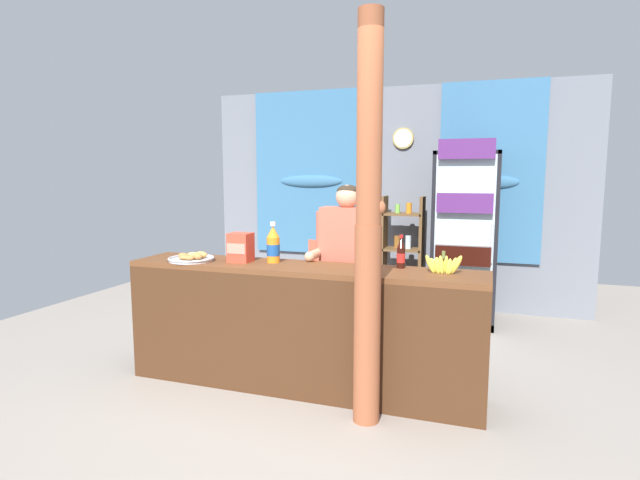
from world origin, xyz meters
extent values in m
plane|color=gray|center=(0.00, 1.23, 0.00)|extent=(7.97, 7.97, 0.00)
cube|color=slate|center=(0.00, 3.13, 1.34)|extent=(4.66, 0.12, 2.67)
cube|color=teal|center=(-1.03, 3.04, 1.64)|extent=(1.54, 0.04, 2.06)
ellipsoid|color=teal|center=(-1.03, 3.02, 1.54)|extent=(0.84, 0.10, 0.16)
cube|color=teal|center=(1.15, 3.04, 1.64)|extent=(1.15, 0.04, 2.06)
ellipsoid|color=teal|center=(1.15, 3.02, 1.54)|extent=(0.63, 0.10, 0.16)
cylinder|color=tan|center=(0.14, 3.05, 2.06)|extent=(0.25, 0.03, 0.25)
cylinder|color=white|center=(0.14, 3.03, 2.06)|extent=(0.21, 0.01, 0.21)
cube|color=beige|center=(0.96, 3.05, 1.59)|extent=(0.24, 0.02, 0.18)
cube|color=brown|center=(-0.15, 0.37, 0.93)|extent=(2.72, 0.49, 0.04)
cube|color=#432715|center=(-0.15, 0.14, 0.45)|extent=(2.72, 0.04, 0.91)
cube|color=#432715|center=(-1.47, 0.37, 0.45)|extent=(0.08, 0.44, 0.91)
cube|color=#432715|center=(1.17, 0.37, 0.45)|extent=(0.08, 0.44, 0.91)
cylinder|color=#995133|center=(0.45, 0.00, 0.65)|extent=(0.17, 0.17, 1.31)
cylinder|color=#995133|center=(0.45, 0.00, 1.96)|extent=(0.16, 0.16, 1.31)
ellipsoid|color=#995133|center=(0.53, 0.00, 1.42)|extent=(0.06, 0.05, 0.08)
cube|color=black|center=(0.92, 2.89, 0.93)|extent=(0.67, 0.04, 1.87)
cube|color=black|center=(0.61, 2.57, 0.93)|extent=(0.04, 0.68, 1.87)
cube|color=black|center=(1.24, 2.57, 0.93)|extent=(0.04, 0.68, 1.87)
cube|color=black|center=(0.92, 2.57, 1.85)|extent=(0.67, 0.68, 0.04)
cube|color=black|center=(0.92, 2.57, 0.04)|extent=(0.67, 0.68, 0.08)
cube|color=silver|center=(0.92, 2.24, 0.98)|extent=(0.61, 0.02, 1.71)
cylinder|color=#B7B7BC|center=(1.20, 2.21, 0.93)|extent=(0.02, 0.02, 0.40)
cube|color=silver|center=(0.92, 2.57, 0.69)|extent=(0.59, 0.60, 0.02)
cube|color=black|center=(0.92, 2.43, 0.80)|extent=(0.55, 0.56, 0.20)
cube|color=silver|center=(0.92, 2.57, 1.23)|extent=(0.59, 0.60, 0.02)
cube|color=#56286B|center=(0.92, 2.43, 1.34)|extent=(0.55, 0.56, 0.20)
cube|color=silver|center=(0.92, 2.57, 1.77)|extent=(0.59, 0.60, 0.02)
cube|color=#56286B|center=(0.92, 2.43, 1.88)|extent=(0.55, 0.56, 0.20)
cube|color=brown|center=(-0.01, 2.72, 0.69)|extent=(0.04, 0.28, 1.37)
cube|color=brown|center=(0.43, 2.72, 0.69)|extent=(0.04, 0.28, 1.37)
cube|color=brown|center=(0.21, 2.72, 1.17)|extent=(0.44, 0.28, 0.02)
cylinder|color=#75C64C|center=(0.15, 2.72, 1.23)|extent=(0.06, 0.06, 0.10)
cylinder|color=orange|center=(0.28, 2.72, 1.24)|extent=(0.06, 0.06, 0.12)
cube|color=brown|center=(0.21, 2.72, 0.76)|extent=(0.44, 0.28, 0.02)
cylinder|color=brown|center=(0.15, 2.72, 0.84)|extent=(0.07, 0.07, 0.15)
cylinder|color=silver|center=(0.28, 2.72, 0.84)|extent=(0.07, 0.07, 0.15)
cube|color=brown|center=(0.21, 2.72, 0.34)|extent=(0.44, 0.28, 0.02)
cylinder|color=#56286B|center=(0.15, 2.72, 0.43)|extent=(0.05, 0.05, 0.16)
cylinder|color=brown|center=(0.28, 2.72, 0.43)|extent=(0.05, 0.05, 0.16)
cube|color=#E5563D|center=(-0.71, 2.19, 0.44)|extent=(0.56, 0.56, 0.04)
cube|color=#E5563D|center=(-0.65, 2.38, 0.66)|extent=(0.41, 0.17, 0.40)
cylinder|color=#E5563D|center=(-0.95, 2.07, 0.22)|extent=(0.04, 0.04, 0.44)
cylinder|color=#E5563D|center=(-0.59, 1.95, 0.22)|extent=(0.04, 0.04, 0.44)
cylinder|color=#E5563D|center=(-0.83, 2.43, 0.22)|extent=(0.04, 0.04, 0.44)
cylinder|color=#E5563D|center=(-0.47, 2.31, 0.22)|extent=(0.04, 0.04, 0.44)
cube|color=#E5563D|center=(-0.90, 2.26, 0.56)|extent=(0.17, 0.39, 0.03)
cube|color=#E5563D|center=(-0.52, 2.13, 0.56)|extent=(0.17, 0.39, 0.03)
cylinder|color=#28282D|center=(-0.01, 0.83, 0.40)|extent=(0.11, 0.11, 0.80)
cylinder|color=#28282D|center=(0.16, 0.83, 0.40)|extent=(0.11, 0.11, 0.80)
cube|color=#D15B47|center=(0.08, 0.83, 1.08)|extent=(0.42, 0.20, 0.56)
sphere|color=tan|center=(0.08, 0.83, 1.45)|extent=(0.19, 0.19, 0.19)
ellipsoid|color=#2D2319|center=(0.08, 0.84, 1.49)|extent=(0.18, 0.18, 0.10)
cylinder|color=#D15B47|center=(-0.15, 0.83, 1.16)|extent=(0.08, 0.08, 0.34)
cylinder|color=tan|center=(-0.15, 0.68, 0.99)|extent=(0.07, 0.26, 0.07)
sphere|color=tan|center=(-0.15, 0.55, 0.99)|extent=(0.08, 0.08, 0.08)
cylinder|color=#D15B47|center=(0.30, 0.83, 1.16)|extent=(0.08, 0.08, 0.34)
cylinder|color=tan|center=(0.30, 0.68, 0.99)|extent=(0.07, 0.26, 0.07)
sphere|color=tan|center=(0.30, 0.55, 0.99)|extent=(0.08, 0.08, 0.08)
cylinder|color=orange|center=(-0.41, 0.43, 1.05)|extent=(0.10, 0.10, 0.20)
cone|color=orange|center=(-0.41, 0.43, 1.19)|extent=(0.10, 0.10, 0.09)
cylinder|color=white|center=(-0.41, 0.43, 1.25)|extent=(0.04, 0.04, 0.03)
cylinder|color=#194C99|center=(-0.41, 0.43, 1.05)|extent=(0.10, 0.10, 0.09)
cylinder|color=black|center=(0.57, 0.52, 1.02)|extent=(0.06, 0.06, 0.15)
cone|color=black|center=(0.57, 0.52, 1.13)|extent=(0.06, 0.06, 0.07)
cylinder|color=red|center=(0.57, 0.52, 1.18)|extent=(0.03, 0.03, 0.02)
cylinder|color=red|center=(0.57, 0.52, 1.02)|extent=(0.06, 0.06, 0.07)
cube|color=#E5422D|center=(-0.66, 0.38, 1.06)|extent=(0.17, 0.15, 0.23)
cube|color=#FF826D|center=(-0.66, 0.30, 1.06)|extent=(0.15, 0.00, 0.08)
cylinder|color=#BCBCC1|center=(-1.05, 0.28, 0.96)|extent=(0.34, 0.34, 0.02)
torus|color=#BCBCC1|center=(-1.05, 0.28, 0.97)|extent=(0.36, 0.36, 0.02)
ellipsoid|color=#B2753D|center=(-0.98, 0.27, 0.99)|extent=(0.08, 0.06, 0.05)
ellipsoid|color=#C68947|center=(-1.00, 0.35, 0.99)|extent=(0.11, 0.06, 0.05)
ellipsoid|color=tan|center=(-1.07, 0.34, 0.99)|extent=(0.10, 0.07, 0.04)
ellipsoid|color=#B2753D|center=(-1.13, 0.30, 0.99)|extent=(0.08, 0.07, 0.04)
ellipsoid|color=#B2753D|center=(-1.07, 0.24, 0.98)|extent=(0.10, 0.08, 0.04)
ellipsoid|color=#B2753D|center=(-1.02, 0.23, 0.98)|extent=(0.08, 0.06, 0.04)
ellipsoid|color=#DBCC42|center=(0.79, 0.40, 1.01)|extent=(0.09, 0.04, 0.14)
ellipsoid|color=#DBCC42|center=(0.82, 0.42, 1.00)|extent=(0.08, 0.04, 0.12)
ellipsoid|color=#DBCC42|center=(0.84, 0.41, 1.00)|extent=(0.06, 0.03, 0.12)
ellipsoid|color=#DBCC42|center=(0.87, 0.40, 1.01)|extent=(0.05, 0.03, 0.14)
ellipsoid|color=#DBCC42|center=(0.89, 0.43, 1.01)|extent=(0.05, 0.03, 0.13)
ellipsoid|color=#DBCC42|center=(0.92, 0.40, 1.00)|extent=(0.05, 0.04, 0.12)
ellipsoid|color=#DBCC42|center=(0.94, 0.40, 1.00)|extent=(0.08, 0.04, 0.13)
ellipsoid|color=#DBCC42|center=(0.97, 0.41, 1.01)|extent=(0.10, 0.04, 0.15)
cylinder|color=olive|center=(0.88, 0.41, 1.08)|extent=(0.02, 0.02, 0.05)
camera|label=1|loc=(1.18, -3.09, 1.63)|focal=28.24mm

